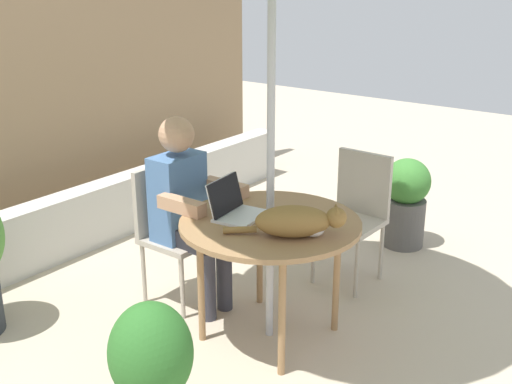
{
  "coord_description": "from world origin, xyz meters",
  "views": [
    {
      "loc": [
        -2.74,
        -1.96,
        2.09
      ],
      "look_at": [
        0.0,
        0.1,
        0.88
      ],
      "focal_mm": 45.27,
      "sensor_mm": 36.0,
      "label": 1
    }
  ],
  "objects_px": {
    "person_seated": "(187,203)",
    "cat": "(298,222)",
    "laptop": "(233,206)",
    "chair_occupied": "(170,223)",
    "potted_plant_corner": "(406,200)",
    "chair_empty": "(356,207)",
    "patio_table": "(270,231)",
    "potted_plant_by_chair": "(152,366)"
  },
  "relations": [
    {
      "from": "patio_table",
      "to": "chair_occupied",
      "type": "relative_size",
      "value": 1.15
    },
    {
      "from": "chair_occupied",
      "to": "potted_plant_by_chair",
      "type": "height_order",
      "value": "chair_occupied"
    },
    {
      "from": "person_seated",
      "to": "cat",
      "type": "bearing_deg",
      "value": -95.9
    },
    {
      "from": "chair_occupied",
      "to": "potted_plant_corner",
      "type": "relative_size",
      "value": 1.27
    },
    {
      "from": "laptop",
      "to": "potted_plant_by_chair",
      "type": "relative_size",
      "value": 0.48
    },
    {
      "from": "patio_table",
      "to": "cat",
      "type": "bearing_deg",
      "value": -110.54
    },
    {
      "from": "chair_empty",
      "to": "patio_table",
      "type": "bearing_deg",
      "value": 178.59
    },
    {
      "from": "chair_occupied",
      "to": "potted_plant_by_chair",
      "type": "relative_size",
      "value": 1.29
    },
    {
      "from": "person_seated",
      "to": "laptop",
      "type": "relative_size",
      "value": 3.75
    },
    {
      "from": "chair_empty",
      "to": "person_seated",
      "type": "height_order",
      "value": "person_seated"
    },
    {
      "from": "chair_empty",
      "to": "person_seated",
      "type": "relative_size",
      "value": 0.72
    },
    {
      "from": "patio_table",
      "to": "potted_plant_by_chair",
      "type": "height_order",
      "value": "patio_table"
    },
    {
      "from": "chair_occupied",
      "to": "potted_plant_corner",
      "type": "height_order",
      "value": "chair_occupied"
    },
    {
      "from": "cat",
      "to": "laptop",
      "type": "bearing_deg",
      "value": 86.89
    },
    {
      "from": "chair_occupied",
      "to": "chair_empty",
      "type": "distance_m",
      "value": 1.27
    },
    {
      "from": "patio_table",
      "to": "chair_occupied",
      "type": "distance_m",
      "value": 0.81
    },
    {
      "from": "chair_empty",
      "to": "potted_plant_corner",
      "type": "bearing_deg",
      "value": -3.72
    },
    {
      "from": "patio_table",
      "to": "chair_occupied",
      "type": "height_order",
      "value": "chair_occupied"
    },
    {
      "from": "potted_plant_by_chair",
      "to": "potted_plant_corner",
      "type": "height_order",
      "value": "potted_plant_corner"
    },
    {
      "from": "chair_empty",
      "to": "potted_plant_by_chair",
      "type": "height_order",
      "value": "chair_empty"
    },
    {
      "from": "laptop",
      "to": "potted_plant_corner",
      "type": "relative_size",
      "value": 0.47
    },
    {
      "from": "chair_occupied",
      "to": "cat",
      "type": "distance_m",
      "value": 1.08
    },
    {
      "from": "patio_table",
      "to": "potted_plant_by_chair",
      "type": "distance_m",
      "value": 1.08
    },
    {
      "from": "person_seated",
      "to": "potted_plant_by_chair",
      "type": "height_order",
      "value": "person_seated"
    },
    {
      "from": "chair_occupied",
      "to": "patio_table",
      "type": "bearing_deg",
      "value": -90.0
    },
    {
      "from": "potted_plant_by_chair",
      "to": "potted_plant_corner",
      "type": "relative_size",
      "value": 0.98
    },
    {
      "from": "laptop",
      "to": "cat",
      "type": "bearing_deg",
      "value": -93.11
    },
    {
      "from": "chair_occupied",
      "to": "chair_empty",
      "type": "height_order",
      "value": "same"
    },
    {
      "from": "potted_plant_by_chair",
      "to": "potted_plant_corner",
      "type": "xyz_separation_m",
      "value": [
        2.73,
        0.02,
        -0.01
      ]
    },
    {
      "from": "chair_occupied",
      "to": "chair_empty",
      "type": "bearing_deg",
      "value": -40.06
    },
    {
      "from": "chair_empty",
      "to": "potted_plant_corner",
      "type": "xyz_separation_m",
      "value": [
        0.73,
        -0.05,
        -0.15
      ]
    },
    {
      "from": "chair_occupied",
      "to": "chair_empty",
      "type": "relative_size",
      "value": 1.0
    },
    {
      "from": "cat",
      "to": "potted_plant_by_chair",
      "type": "xyz_separation_m",
      "value": [
        -0.94,
        0.16,
        -0.43
      ]
    },
    {
      "from": "patio_table",
      "to": "potted_plant_by_chair",
      "type": "bearing_deg",
      "value": -175.19
    },
    {
      "from": "chair_occupied",
      "to": "potted_plant_by_chair",
      "type": "bearing_deg",
      "value": -139.5
    },
    {
      "from": "patio_table",
      "to": "person_seated",
      "type": "relative_size",
      "value": 0.83
    },
    {
      "from": "patio_table",
      "to": "laptop",
      "type": "relative_size",
      "value": 3.12
    },
    {
      "from": "laptop",
      "to": "potted_plant_corner",
      "type": "height_order",
      "value": "laptop"
    },
    {
      "from": "chair_empty",
      "to": "laptop",
      "type": "xyz_separation_m",
      "value": [
        -1.04,
        0.24,
        0.27
      ]
    },
    {
      "from": "person_seated",
      "to": "potted_plant_corner",
      "type": "xyz_separation_m",
      "value": [
        1.7,
        -0.71,
        -0.32
      ]
    },
    {
      "from": "laptop",
      "to": "chair_occupied",
      "type": "bearing_deg",
      "value": 83.51
    },
    {
      "from": "potted_plant_by_chair",
      "to": "cat",
      "type": "bearing_deg",
      "value": -9.38
    }
  ]
}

